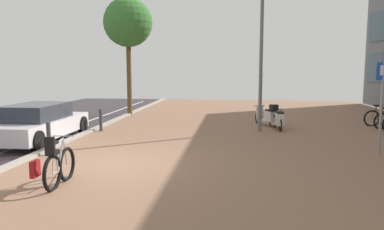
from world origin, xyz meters
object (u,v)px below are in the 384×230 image
Objects in this scene: bicycle_foreground at (57,166)px; parked_car_near at (38,123)px; parking_sign at (382,98)px; lamp_post at (261,43)px; scooter_mid at (268,116)px; street_tree at (128,23)px; bicycle_rack_08 at (379,118)px; bollard_far at (101,120)px; bollard_near at (49,139)px; scooter_near at (279,120)px.

parked_car_near is at bearing 122.89° from bicycle_foreground.
parking_sign is 0.42× the size of lamp_post.
parked_car_near reaches higher than scooter_mid.
parking_sign is at bearing -62.02° from scooter_mid.
lamp_post is 1.01× the size of street_tree.
parking_sign reaches higher than scooter_mid.
bicycle_rack_08 is 6.07m from parking_sign.
bicycle_rack_08 is 0.23× the size of street_tree.
parking_sign is (2.67, -5.03, 1.17)m from scooter_mid.
lamp_post reaches higher than bicycle_foreground.
street_tree reaches higher than bollard_far.
parked_car_near is 2.52m from bollard_near.
bicycle_rack_08 is 0.75× the size of scooter_near.
bicycle_foreground reaches higher than bicycle_rack_08.
parking_sign is 2.76× the size of bollard_near.
parked_car_near reaches higher than scooter_near.
scooter_mid is 1.62× the size of bollard_near.
scooter_mid is 0.25× the size of lamp_post.
bicycle_foreground is 0.56× the size of parking_sign.
parked_car_near is (-2.99, 4.63, 0.19)m from bicycle_foreground.
parking_sign is 0.43× the size of street_tree.
scooter_near is 9.07m from parked_car_near.
scooter_near is 0.30× the size of lamp_post.
lamp_post reaches higher than scooter_near.
scooter_near is 4.89m from parking_sign.
bollard_near is at bearing -142.53° from lamp_post.
lamp_post is at bearing 6.16° from bollard_far.
parking_sign is 5.13m from lamp_post.
lamp_post is at bearing -159.95° from bicycle_rack_08.
street_tree is 6.99× the size of bollard_far.
scooter_mid reaches higher than scooter_near.
parking_sign reaches higher than bicycle_rack_08.
bicycle_foreground is 12.75m from street_tree.
parking_sign reaches higher than bollard_near.
bollard_far is (-9.34, 2.99, -1.18)m from parking_sign.
bicycle_rack_08 is at bearing 6.32° from scooter_mid.
street_tree reaches higher than parking_sign.
street_tree is at bearing 80.88° from parked_car_near.
street_tree is (-6.97, 3.12, 4.34)m from scooter_mid.
parking_sign is at bearing -49.59° from lamp_post.
bicycle_foreground is 10.12m from scooter_mid.
bollard_near is at bearing 120.74° from bicycle_foreground.
scooter_mid is at bearing 26.70° from parked_car_near.
bicycle_rack_08 is 0.32× the size of parked_car_near.
scooter_mid reaches higher than bollard_far.
lamp_post is at bearing 57.41° from bicycle_foreground.
bicycle_rack_08 is at bearing 30.27° from bollard_near.
bicycle_rack_08 is at bearing 19.71° from parked_car_near.
parking_sign reaches higher than parked_car_near.
bollard_far is (-6.67, -2.04, -0.01)m from scooter_mid.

